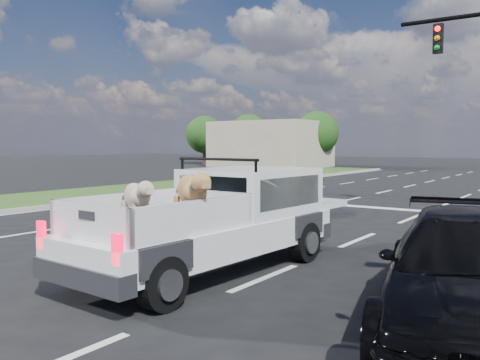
% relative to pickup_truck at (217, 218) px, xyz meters
% --- Properties ---
extents(ground, '(160.00, 160.00, 0.00)m').
position_rel_pickup_truck_xyz_m(ground, '(-0.80, 0.04, -0.91)').
color(ground, black).
rests_on(ground, ground).
extents(road_markings, '(17.75, 60.00, 0.01)m').
position_rel_pickup_truck_xyz_m(road_markings, '(-0.80, 6.60, -0.90)').
color(road_markings, silver).
rests_on(road_markings, ground).
extents(grass_median_left, '(5.00, 60.00, 0.10)m').
position_rel_pickup_truck_xyz_m(grass_median_left, '(-12.30, 6.04, -0.86)').
color(grass_median_left, '#224114').
rests_on(grass_median_left, ground).
extents(curb_left, '(0.15, 60.00, 0.14)m').
position_rel_pickup_truck_xyz_m(curb_left, '(-9.85, 6.04, -0.84)').
color(curb_left, gray).
rests_on(curb_left, ground).
extents(building_left, '(10.00, 8.00, 4.40)m').
position_rel_pickup_truck_xyz_m(building_left, '(-20.80, 36.04, 1.29)').
color(building_left, '#B4A989').
rests_on(building_left, ground).
extents(tree_far_a, '(4.20, 4.20, 5.40)m').
position_rel_pickup_truck_xyz_m(tree_far_a, '(-30.80, 38.04, 2.38)').
color(tree_far_a, '#332114').
rests_on(tree_far_a, ground).
extents(tree_far_b, '(4.20, 4.20, 5.40)m').
position_rel_pickup_truck_xyz_m(tree_far_b, '(-24.80, 38.04, 2.38)').
color(tree_far_b, '#332114').
rests_on(tree_far_b, ground).
extents(tree_far_c, '(4.20, 4.20, 5.40)m').
position_rel_pickup_truck_xyz_m(tree_far_c, '(-16.80, 38.04, 2.38)').
color(tree_far_c, '#332114').
rests_on(tree_far_c, ground).
extents(pickup_truck, '(2.21, 5.29, 1.95)m').
position_rel_pickup_truck_xyz_m(pickup_truck, '(0.00, 0.00, 0.00)').
color(pickup_truck, black).
rests_on(pickup_truck, ground).
extents(silver_sedan, '(1.90, 4.24, 1.41)m').
position_rel_pickup_truck_xyz_m(silver_sedan, '(-4.07, 6.22, -0.20)').
color(silver_sedan, silver).
rests_on(silver_sedan, ground).
extents(black_coupe, '(2.97, 5.13, 1.40)m').
position_rel_pickup_truck_xyz_m(black_coupe, '(4.20, -0.75, -0.21)').
color(black_coupe, black).
rests_on(black_coupe, ground).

